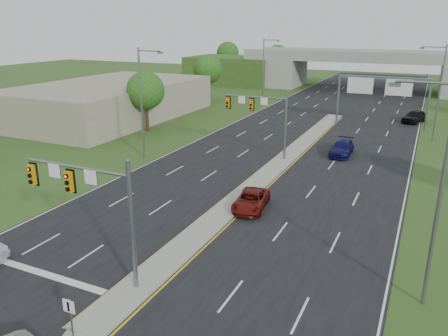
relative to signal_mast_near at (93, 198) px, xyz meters
The scene contains 22 objects.
ground 5.24m from the signal_mast_near, ahead, with size 240.00×240.00×0.00m, color #334C1B.
road 35.46m from the signal_mast_near, 86.31° to the left, with size 24.00×160.00×0.02m, color black.
median 23.64m from the signal_mast_near, 84.40° to the left, with size 2.00×54.00×0.16m, color gray.
median_nose 6.48m from the signal_mast_near, 60.04° to the right, with size 2.00×2.00×0.16m, color gray.
lane_markings 29.41m from the signal_mast_near, 86.72° to the left, with size 23.72×160.00×0.01m.
signal_mast_near is the anchor object (origin of this frame).
signal_mast_far 25.00m from the signal_mast_near, 90.00° to the left, with size 6.62×0.60×7.00m.
keep_right_sign 5.94m from the signal_mast_near, 63.06° to the right, with size 0.60×0.13×2.20m.
sign_gantry 45.88m from the signal_mast_near, 78.75° to the left, with size 11.58×0.44×6.67m.
overpass 80.11m from the signal_mast_near, 88.38° to the left, with size 80.00×14.00×8.10m.
lightpole_l_mid 22.95m from the signal_mast_near, 118.79° to the left, with size 2.85×0.25×11.00m.
lightpole_l_far 56.19m from the signal_mast_near, 101.33° to the left, with size 2.85×0.25×11.00m.
lightpole_r_near 16.42m from the signal_mast_near, 18.06° to the left, with size 2.85×0.25×11.00m.
lightpole_r_far 43.01m from the signal_mast_near, 68.78° to the left, with size 2.85×0.25×11.00m.
tree_l_near 34.92m from the signal_mast_near, 120.53° to the left, with size 4.80×4.80×7.60m.
tree_l_mid 59.21m from the signal_mast_near, 111.54° to the left, with size 5.20×5.20×8.12m.
tree_back_a 100.64m from the signal_mast_near, 110.80° to the left, with size 6.00×6.00×8.85m.
tree_back_b 96.56m from the signal_mast_near, 103.01° to the left, with size 5.60×5.60×8.32m.
commercial_building 44.77m from the signal_mast_near, 128.34° to the left, with size 18.00×30.00×5.00m, color gray.
car_far_a 13.49m from the signal_mast_near, 72.98° to the left, with size 2.14×4.64×1.29m, color #630F09.
car_far_b 30.65m from the signal_mast_near, 76.41° to the left, with size 2.05×5.03×1.46m, color #0D0B46.
car_far_c 52.10m from the signal_mast_near, 75.21° to the left, with size 2.02×5.02×1.71m, color black.
Camera 1 is at (12.43, -15.79, 13.05)m, focal length 35.00 mm.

